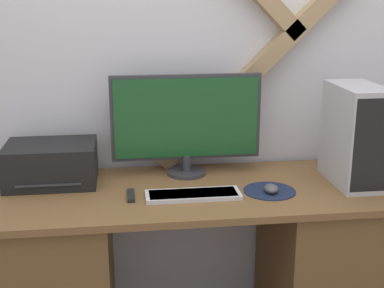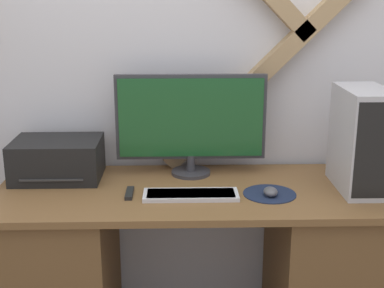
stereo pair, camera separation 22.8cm
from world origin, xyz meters
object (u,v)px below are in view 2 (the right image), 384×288
object	(u,v)px
keyboard	(191,195)
computer_tower	(362,140)
mouse	(271,192)
remote_control	(130,193)
printer	(58,159)
monitor	(191,120)

from	to	relation	value
keyboard	computer_tower	distance (m)	0.77
mouse	remote_control	world-z (taller)	mouse
printer	monitor	bearing A→B (deg)	3.93
remote_control	computer_tower	bearing A→B (deg)	3.10
keyboard	mouse	distance (m)	0.34
mouse	printer	distance (m)	0.98
keyboard	remote_control	world-z (taller)	keyboard
mouse	computer_tower	xyz separation A→B (m)	(0.40, 0.09, 0.20)
printer	remote_control	world-z (taller)	printer
monitor	remote_control	distance (m)	0.45
monitor	printer	xyz separation A→B (m)	(-0.61, -0.04, -0.17)
mouse	monitor	bearing A→B (deg)	137.42
remote_control	printer	bearing A→B (deg)	147.06
computer_tower	keyboard	bearing A→B (deg)	-173.52
keyboard	remote_control	xyz separation A→B (m)	(-0.26, 0.03, -0.00)
computer_tower	mouse	bearing A→B (deg)	-167.52
keyboard	computer_tower	xyz separation A→B (m)	(0.74, 0.08, 0.21)
monitor	mouse	xyz separation A→B (m)	(0.33, -0.30, -0.24)
remote_control	monitor	bearing A→B (deg)	44.95
monitor	printer	bearing A→B (deg)	-176.07
keyboard	monitor	bearing A→B (deg)	88.57
monitor	computer_tower	bearing A→B (deg)	-16.28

